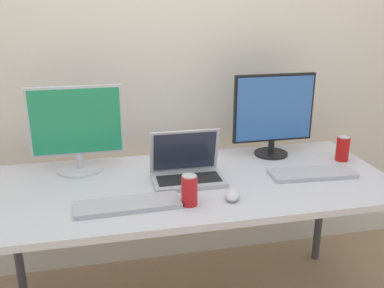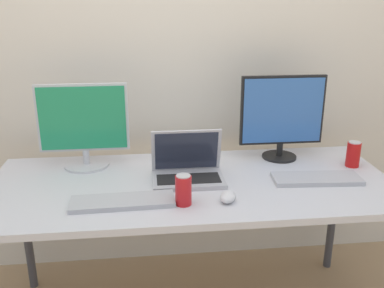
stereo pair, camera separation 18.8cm
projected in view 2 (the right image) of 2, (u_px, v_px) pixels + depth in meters
The scene contains 10 objects.
wall_back at pixel (180, 43), 2.31m from camera, with size 7.00×0.08×2.60m, color silver.
work_desk at pixel (192, 193), 1.95m from camera, with size 1.83×0.78×0.74m.
monitor_left at pixel (83, 125), 2.05m from camera, with size 0.43×0.22×0.41m.
monitor_center at pixel (282, 115), 2.15m from camera, with size 0.43×0.18×0.43m.
laptop_silver at pixel (187, 168), 1.95m from camera, with size 0.32×0.21×0.23m.
keyboard_main at pixel (317, 179), 1.94m from camera, with size 0.40×0.14×0.02m, color #B2B2B7.
keyboard_aux at pixel (123, 202), 1.72m from camera, with size 0.42×0.13×0.02m, color #B2B2B7.
mouse_by_keyboard at pixel (228, 197), 1.74m from camera, with size 0.06×0.09×0.04m, color silver.
soda_can_near_keyboard at pixel (353, 154), 2.09m from camera, with size 0.07×0.07×0.13m.
soda_can_by_laptop at pixel (183, 190), 1.70m from camera, with size 0.07×0.07×0.13m.
Camera 2 is at (-0.20, -1.77, 1.53)m, focal length 40.00 mm.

